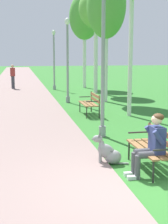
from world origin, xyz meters
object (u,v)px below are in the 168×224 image
at_px(dog_grey, 108,152).
at_px(lamp_post_far, 54,59).
at_px(lamp_post_near, 103,56).
at_px(birch_tree_fourth, 106,6).
at_px(lamp_post_mid, 68,60).
at_px(birch_tree_fifth, 96,9).
at_px(birch_tree_sixth, 84,17).
at_px(park_bench_near, 154,145).
at_px(park_bench_mid, 91,102).
at_px(pedestrian_distant, 13,77).
at_px(person_seated_on_near_bench, 152,143).

height_order(dog_grey, lamp_post_far, lamp_post_far).
distance_m(lamp_post_near, birch_tree_fourth, 7.44).
bearing_deg(lamp_post_mid, birch_tree_fifth, 58.18).
bearing_deg(birch_tree_sixth, park_bench_near, -96.44).
xyz_separation_m(park_bench_mid, lamp_post_far, (-0.39, 9.48, 1.51)).
bearing_deg(birch_tree_fifth, park_bench_near, -98.15).
height_order(lamp_post_mid, birch_tree_fifth, birch_tree_fifth).
bearing_deg(dog_grey, lamp_post_near, 78.59).
bearing_deg(lamp_post_far, birch_tree_sixth, 21.19).
bearing_deg(birch_tree_fourth, dog_grey, -104.53).
distance_m(dog_grey, birch_tree_fifth, 13.96).
xyz_separation_m(birch_tree_fifth, birch_tree_sixth, (-0.04, 3.25, -0.11)).
distance_m(park_bench_near, birch_tree_fourth, 10.65).
bearing_deg(lamp_post_near, birch_tree_fifth, 77.80).
relative_size(park_bench_near, birch_tree_fifth, 0.24).
bearing_deg(park_bench_near, birch_tree_fifth, 81.85).
height_order(park_bench_near, birch_tree_sixth, birch_tree_sixth).
relative_size(park_bench_near, pedestrian_distant, 0.91).
xyz_separation_m(park_bench_near, lamp_post_far, (-0.35, 15.75, 1.51)).
height_order(lamp_post_near, lamp_post_far, lamp_post_near).
bearing_deg(lamp_post_far, birch_tree_fourth, -72.53).
bearing_deg(lamp_post_mid, park_bench_mid, -83.68).
xyz_separation_m(park_bench_mid, birch_tree_sixth, (1.83, 10.34, 4.32)).
xyz_separation_m(park_bench_near, birch_tree_fifth, (1.91, 13.36, 4.43)).
xyz_separation_m(person_seated_on_near_bench, birch_tree_fourth, (1.76, 10.05, 3.96)).
bearing_deg(birch_tree_fifth, lamp_post_near, -102.20).
xyz_separation_m(birch_tree_sixth, pedestrian_distant, (-4.95, -0.05, -3.99)).
bearing_deg(pedestrian_distant, birch_tree_sixth, 0.60).
xyz_separation_m(park_bench_mid, lamp_post_mid, (-0.38, 3.45, 1.58)).
height_order(lamp_post_mid, lamp_post_far, lamp_post_mid).
bearing_deg(park_bench_mid, birch_tree_fifth, 75.21).
distance_m(lamp_post_far, birch_tree_sixth, 3.69).
distance_m(park_bench_mid, birch_tree_sixth, 11.36).
distance_m(park_bench_mid, dog_grey, 5.84).
distance_m(lamp_post_mid, pedestrian_distant, 7.47).
distance_m(dog_grey, pedestrian_distant, 16.22).
bearing_deg(park_bench_near, dog_grey, 148.74).
height_order(lamp_post_mid, pedestrian_distant, lamp_post_mid).
relative_size(park_bench_near, person_seated_on_near_bench, 1.20).
height_order(park_bench_mid, dog_grey, park_bench_mid).
height_order(park_bench_mid, pedestrian_distant, pedestrian_distant).
distance_m(dog_grey, lamp_post_mid, 9.42).
bearing_deg(person_seated_on_near_bench, park_bench_mid, 87.85).
bearing_deg(birch_tree_fourth, lamp_post_far, 107.47).
xyz_separation_m(person_seated_on_near_bench, lamp_post_far, (-0.14, 16.10, 1.34)).
xyz_separation_m(lamp_post_near, birch_tree_fifth, (2.26, 10.47, 2.63)).
bearing_deg(pedestrian_distant, lamp_post_near, -78.74).
bearing_deg(lamp_post_near, park_bench_mid, 83.40).
bearing_deg(lamp_post_far, lamp_post_near, -89.99).
distance_m(birch_tree_fourth, pedestrian_distant, 9.10).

